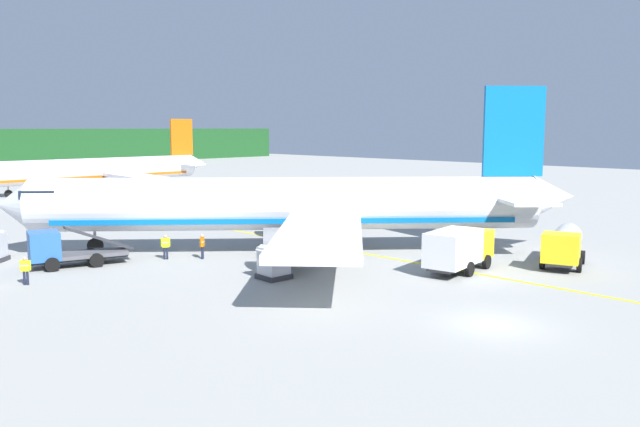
{
  "coord_description": "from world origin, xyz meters",
  "views": [
    {
      "loc": [
        -25.83,
        -14.32,
        8.94
      ],
      "look_at": [
        6.68,
        17.6,
        2.84
      ],
      "focal_mm": 36.13,
      "sensor_mm": 36.0,
      "label": 1
    }
  ],
  "objects_px": {
    "crew_loader_left": "(166,245)",
    "service_truck_baggage": "(61,249)",
    "airliner_foreground": "(294,205)",
    "service_truck_fuel": "(564,245)",
    "service_truck_catering": "(459,248)",
    "airliner_mid_apron": "(98,170)",
    "cargo_container_near": "(273,263)",
    "crew_loader_right": "(25,268)",
    "crew_marshaller": "(202,244)"
  },
  "relations": [
    {
      "from": "crew_marshaller",
      "to": "airliner_mid_apron",
      "type": "bearing_deg",
      "value": 70.51
    },
    {
      "from": "airliner_foreground",
      "to": "cargo_container_near",
      "type": "distance_m",
      "value": 9.0
    },
    {
      "from": "service_truck_baggage",
      "to": "service_truck_catering",
      "type": "height_order",
      "value": "service_truck_catering"
    },
    {
      "from": "airliner_mid_apron",
      "to": "service_truck_fuel",
      "type": "distance_m",
      "value": 68.92
    },
    {
      "from": "airliner_mid_apron",
      "to": "service_truck_fuel",
      "type": "relative_size",
      "value": 5.68
    },
    {
      "from": "service_truck_baggage",
      "to": "airliner_mid_apron",
      "type": "bearing_deg",
      "value": 60.82
    },
    {
      "from": "airliner_foreground",
      "to": "crew_loader_right",
      "type": "xyz_separation_m",
      "value": [
        -17.71,
        3.54,
        -2.42
      ]
    },
    {
      "from": "service_truck_baggage",
      "to": "crew_loader_left",
      "type": "distance_m",
      "value": 6.59
    },
    {
      "from": "airliner_mid_apron",
      "to": "service_truck_catering",
      "type": "xyz_separation_m",
      "value": [
        -8.86,
        -64.94,
        -1.41
      ]
    },
    {
      "from": "crew_loader_left",
      "to": "service_truck_baggage",
      "type": "bearing_deg",
      "value": 156.85
    },
    {
      "from": "airliner_mid_apron",
      "to": "cargo_container_near",
      "type": "distance_m",
      "value": 60.97
    },
    {
      "from": "service_truck_catering",
      "to": "crew_loader_right",
      "type": "distance_m",
      "value": 25.72
    },
    {
      "from": "crew_loader_left",
      "to": "crew_loader_right",
      "type": "distance_m",
      "value": 9.58
    },
    {
      "from": "airliner_foreground",
      "to": "crew_loader_right",
      "type": "distance_m",
      "value": 18.22
    },
    {
      "from": "service_truck_baggage",
      "to": "cargo_container_near",
      "type": "distance_m",
      "value": 14.23
    },
    {
      "from": "cargo_container_near",
      "to": "crew_marshaller",
      "type": "bearing_deg",
      "value": 86.53
    },
    {
      "from": "airliner_foreground",
      "to": "cargo_container_near",
      "type": "bearing_deg",
      "value": -141.4
    },
    {
      "from": "crew_marshaller",
      "to": "crew_loader_right",
      "type": "bearing_deg",
      "value": 174.7
    },
    {
      "from": "service_truck_baggage",
      "to": "crew_loader_left",
      "type": "bearing_deg",
      "value": -23.15
    },
    {
      "from": "crew_loader_left",
      "to": "airliner_foreground",
      "type": "bearing_deg",
      "value": -26.9
    },
    {
      "from": "service_truck_fuel",
      "to": "service_truck_baggage",
      "type": "relative_size",
      "value": 0.96
    },
    {
      "from": "service_truck_catering",
      "to": "airliner_mid_apron",
      "type": "bearing_deg",
      "value": 82.23
    },
    {
      "from": "airliner_foreground",
      "to": "crew_loader_right",
      "type": "bearing_deg",
      "value": 168.69
    },
    {
      "from": "airliner_foreground",
      "to": "crew_loader_left",
      "type": "relative_size",
      "value": 19.56
    },
    {
      "from": "crew_marshaller",
      "to": "crew_loader_right",
      "type": "height_order",
      "value": "crew_marshaller"
    },
    {
      "from": "service_truck_catering",
      "to": "crew_loader_left",
      "type": "relative_size",
      "value": 3.64
    },
    {
      "from": "crew_loader_left",
      "to": "service_truck_fuel",
      "type": "bearing_deg",
      "value": -49.9
    },
    {
      "from": "airliner_foreground",
      "to": "service_truck_fuel",
      "type": "distance_m",
      "value": 18.52
    },
    {
      "from": "airliner_foreground",
      "to": "service_truck_baggage",
      "type": "height_order",
      "value": "airliner_foreground"
    },
    {
      "from": "service_truck_fuel",
      "to": "crew_loader_left",
      "type": "distance_m",
      "value": 26.48
    },
    {
      "from": "airliner_mid_apron",
      "to": "cargo_container_near",
      "type": "xyz_separation_m",
      "value": [
        -18.26,
        -58.14,
        -1.95
      ]
    },
    {
      "from": "service_truck_fuel",
      "to": "service_truck_catering",
      "type": "height_order",
      "value": "service_truck_catering"
    },
    {
      "from": "airliner_mid_apron",
      "to": "crew_loader_left",
      "type": "relative_size",
      "value": 21.21
    },
    {
      "from": "airliner_mid_apron",
      "to": "cargo_container_near",
      "type": "relative_size",
      "value": 17.51
    },
    {
      "from": "crew_loader_right",
      "to": "airliner_foreground",
      "type": "bearing_deg",
      "value": -11.31
    },
    {
      "from": "service_truck_baggage",
      "to": "cargo_container_near",
      "type": "relative_size",
      "value": 3.21
    },
    {
      "from": "airliner_foreground",
      "to": "service_truck_fuel",
      "type": "relative_size",
      "value": 5.23
    },
    {
      "from": "service_truck_fuel",
      "to": "crew_loader_right",
      "type": "distance_m",
      "value": 33.09
    },
    {
      "from": "airliner_foreground",
      "to": "service_truck_catering",
      "type": "xyz_separation_m",
      "value": [
        2.63,
        -12.2,
        -1.88
      ]
    },
    {
      "from": "crew_loader_right",
      "to": "cargo_container_near",
      "type": "bearing_deg",
      "value": -39.3
    },
    {
      "from": "service_truck_catering",
      "to": "crew_loader_right",
      "type": "bearing_deg",
      "value": 142.25
    },
    {
      "from": "service_truck_baggage",
      "to": "crew_loader_right",
      "type": "xyz_separation_m",
      "value": [
        -3.5,
        -3.18,
        -0.21
      ]
    },
    {
      "from": "cargo_container_near",
      "to": "airliner_foreground",
      "type": "bearing_deg",
      "value": 38.6
    },
    {
      "from": "crew_loader_left",
      "to": "service_truck_catering",
      "type": "bearing_deg",
      "value": -56.59
    },
    {
      "from": "service_truck_fuel",
      "to": "cargo_container_near",
      "type": "distance_m",
      "value": 18.99
    },
    {
      "from": "airliner_foreground",
      "to": "crew_marshaller",
      "type": "xyz_separation_m",
      "value": [
        -6.29,
        2.48,
        -2.38
      ]
    },
    {
      "from": "airliner_mid_apron",
      "to": "crew_loader_right",
      "type": "xyz_separation_m",
      "value": [
        -29.19,
        -49.19,
        -1.95
      ]
    },
    {
      "from": "service_truck_catering",
      "to": "crew_loader_left",
      "type": "height_order",
      "value": "service_truck_catering"
    },
    {
      "from": "airliner_foreground",
      "to": "airliner_mid_apron",
      "type": "xyz_separation_m",
      "value": [
        11.49,
        52.73,
        -0.47
      ]
    },
    {
      "from": "service_truck_baggage",
      "to": "airliner_foreground",
      "type": "bearing_deg",
      "value": -25.33
    }
  ]
}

